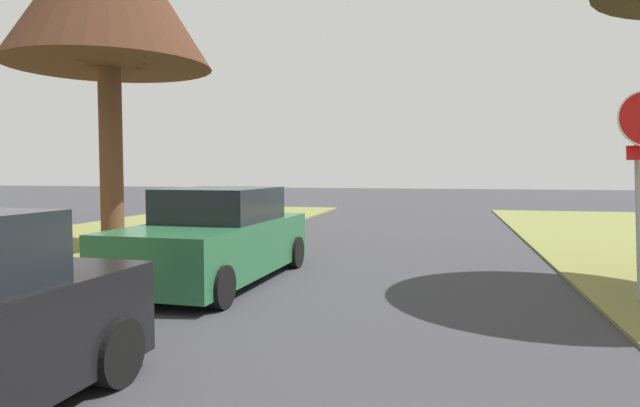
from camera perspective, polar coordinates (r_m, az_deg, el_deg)
name	(u,v)px	position (r m, az deg, el deg)	size (l,w,h in m)	color
parked_sedan_green	(216,239)	(9.52, -10.57, -3.58)	(2.09, 4.47, 1.57)	#28663D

